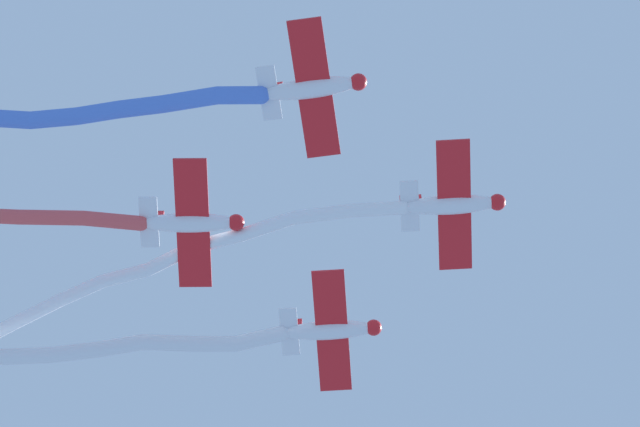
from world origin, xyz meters
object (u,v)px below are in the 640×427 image
(airplane_right_wing, at_px, (313,88))
(airplane_slot, at_px, (192,223))
(airplane_lead, at_px, (453,204))
(airplane_left_wing, at_px, (331,330))

(airplane_right_wing, relative_size, airplane_slot, 1.02)
(airplane_lead, height_order, airplane_slot, airplane_lead)
(airplane_left_wing, height_order, airplane_slot, airplane_slot)
(airplane_left_wing, relative_size, airplane_right_wing, 0.99)
(airplane_lead, distance_m, airplane_slot, 13.84)
(airplane_left_wing, distance_m, airplane_right_wing, 13.86)
(airplane_lead, height_order, airplane_right_wing, airplane_right_wing)
(airplane_lead, bearing_deg, airplane_left_wing, 134.38)
(airplane_lead, relative_size, airplane_left_wing, 1.00)
(airplane_left_wing, bearing_deg, airplane_lead, -45.16)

